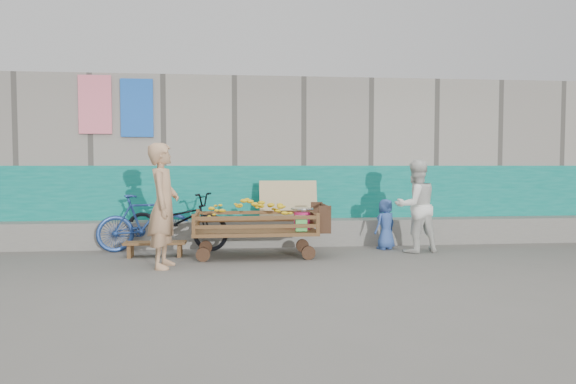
{
  "coord_description": "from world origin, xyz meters",
  "views": [
    {
      "loc": [
        -0.61,
        -6.58,
        1.41
      ],
      "look_at": [
        0.19,
        1.2,
        1.0
      ],
      "focal_mm": 32.0,
      "sensor_mm": 36.0,
      "label": 1
    }
  ],
  "objects": [
    {
      "name": "woman",
      "position": [
        2.29,
        1.43,
        0.75
      ],
      "size": [
        0.84,
        0.72,
        1.5
      ],
      "primitive_type": "imported",
      "rotation": [
        0.0,
        0.0,
        3.38
      ],
      "color": "white",
      "rests_on": "ground"
    },
    {
      "name": "child",
      "position": [
        1.89,
        1.75,
        0.42
      ],
      "size": [
        0.49,
        0.44,
        0.84
      ],
      "primitive_type": "imported",
      "rotation": [
        0.0,
        0.0,
        3.67
      ],
      "color": "#2F4F96",
      "rests_on": "ground"
    },
    {
      "name": "building_wall",
      "position": [
        -0.0,
        4.05,
        1.47
      ],
      "size": [
        12.0,
        3.5,
        3.0
      ],
      "color": "gray",
      "rests_on": "ground"
    },
    {
      "name": "banana_cart",
      "position": [
        -0.34,
        1.28,
        0.59
      ],
      "size": [
        2.04,
        0.93,
        0.87
      ],
      "color": "#52341B",
      "rests_on": "ground"
    },
    {
      "name": "ground",
      "position": [
        0.0,
        0.0,
        0.0
      ],
      "size": [
        80.0,
        80.0,
        0.0
      ],
      "primitive_type": "plane",
      "color": "#5E5C55",
      "rests_on": "ground"
    },
    {
      "name": "bicycle_dark",
      "position": [
        -1.59,
        2.05,
        0.48
      ],
      "size": [
        1.93,
        1.18,
        0.96
      ],
      "primitive_type": "imported",
      "rotation": [
        0.0,
        0.0,
        1.25
      ],
      "color": "black",
      "rests_on": "ground"
    },
    {
      "name": "bicycle_blue",
      "position": [
        -2.1,
        2.05,
        0.47
      ],
      "size": [
        1.6,
        0.96,
        0.93
      ],
      "primitive_type": "imported",
      "rotation": [
        0.0,
        0.0,
        1.93
      ],
      "color": "navy",
      "rests_on": "ground"
    },
    {
      "name": "bench",
      "position": [
        -1.85,
        1.42,
        0.17
      ],
      "size": [
        0.93,
        0.28,
        0.23
      ],
      "color": "#52341B",
      "rests_on": "ground"
    },
    {
      "name": "vendor_man",
      "position": [
        -1.59,
        0.56,
        0.86
      ],
      "size": [
        0.46,
        0.66,
        1.71
      ],
      "primitive_type": "imported",
      "rotation": [
        0.0,
        0.0,
        1.49
      ],
      "color": "tan",
      "rests_on": "ground"
    }
  ]
}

